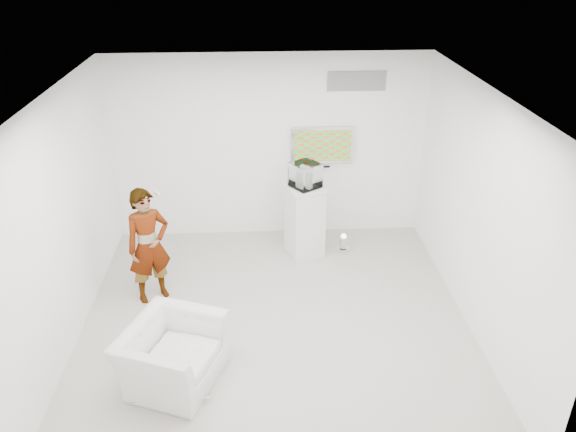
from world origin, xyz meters
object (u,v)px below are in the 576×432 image
object	(u,v)px
person	(149,246)
pedestal	(305,220)
tv	(322,145)
floor_uplight	(343,243)
armchair	(172,354)

from	to	relation	value
person	pedestal	bearing A→B (deg)	-3.42
tv	floor_uplight	world-z (taller)	tv
pedestal	armchair	bearing A→B (deg)	-121.75
tv	armchair	world-z (taller)	tv
tv	floor_uplight	distance (m)	1.59
pedestal	floor_uplight	distance (m)	0.75
person	pedestal	distance (m)	2.47
person	pedestal	xyz separation A→B (m)	(2.19, 1.11, -0.25)
tv	pedestal	world-z (taller)	tv
tv	person	distance (m)	3.18
tv	floor_uplight	size ratio (longest dim) A/B	3.35
tv	floor_uplight	bearing A→B (deg)	-67.22
tv	armchair	xyz separation A→B (m)	(-2.04, -3.45, -1.20)
armchair	floor_uplight	distance (m)	3.61
armchair	pedestal	size ratio (longest dim) A/B	0.96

